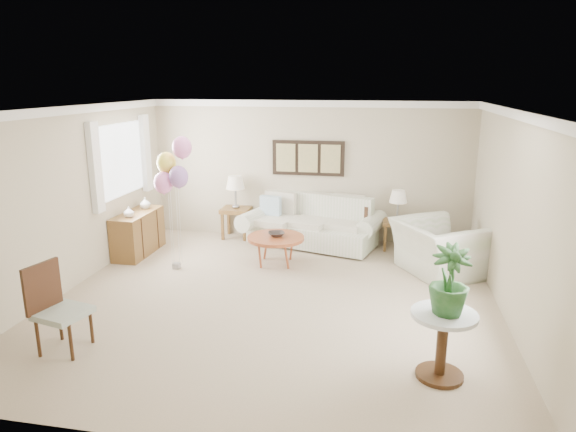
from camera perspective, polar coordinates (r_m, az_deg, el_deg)
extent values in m
plane|color=tan|center=(7.20, -1.50, -9.29)|extent=(6.00, 6.00, 0.00)
cube|color=#B8AD92|center=(9.66, 2.27, 5.00)|extent=(6.00, 0.04, 2.60)
cube|color=#B8AD92|center=(4.04, -10.87, -9.27)|extent=(6.00, 0.04, 2.60)
cube|color=#B8AD92|center=(7.96, -23.17, 1.72)|extent=(0.04, 6.00, 2.60)
cube|color=#B8AD92|center=(6.81, 23.93, -0.40)|extent=(0.04, 6.00, 2.60)
cube|color=white|center=(6.58, -1.65, 11.78)|extent=(6.00, 6.00, 0.02)
cube|color=white|center=(9.50, 2.32, 12.36)|extent=(6.00, 0.06, 0.12)
cube|color=white|center=(7.79, -23.91, 10.64)|extent=(0.06, 6.00, 0.12)
cube|color=white|center=(6.61, 24.79, 10.04)|extent=(0.06, 6.00, 0.12)
cube|color=white|center=(9.15, -18.11, 5.96)|extent=(0.04, 1.40, 1.20)
cube|color=white|center=(8.40, -20.63, 5.03)|extent=(0.10, 0.22, 1.40)
cube|color=white|center=(9.88, -15.54, 6.75)|extent=(0.10, 0.22, 1.40)
cube|color=black|center=(9.59, 2.26, 6.45)|extent=(1.35, 0.04, 0.65)
cube|color=#8C8C59|center=(9.64, -0.25, 6.50)|extent=(0.36, 0.02, 0.52)
cube|color=#8C8C59|center=(9.57, 2.23, 6.43)|extent=(0.36, 0.02, 0.52)
cube|color=#8C8C59|center=(9.52, 4.75, 6.34)|extent=(0.36, 0.02, 0.52)
cube|color=silver|center=(9.42, 2.66, -1.97)|extent=(2.42, 1.51, 0.37)
cube|color=silver|center=(9.64, 2.98, 0.93)|extent=(2.23, 0.84, 0.56)
cylinder|color=silver|center=(9.56, -3.72, -0.26)|extent=(0.57, 0.98, 0.33)
cylinder|color=silver|center=(9.27, 9.28, -0.91)|extent=(0.57, 0.98, 0.33)
cube|color=beige|center=(9.42, -1.26, -0.53)|extent=(0.79, 0.88, 0.12)
cube|color=beige|center=(9.31, 2.63, -0.73)|extent=(0.79, 0.88, 0.12)
cube|color=beige|center=(9.24, 6.60, -0.93)|extent=(0.79, 0.88, 0.12)
cube|color=#9EBCCF|center=(9.56, -1.95, 1.09)|extent=(0.39, 0.12, 0.39)
cube|color=#ECD551|center=(9.35, 7.16, 0.67)|extent=(0.39, 0.12, 0.39)
cube|color=#382216|center=(9.29, 8.06, 0.15)|extent=(0.35, 0.10, 0.35)
cube|color=silver|center=(9.48, 2.64, -3.16)|extent=(2.05, 0.82, 0.04)
cube|color=brown|center=(9.87, -5.80, 0.67)|extent=(0.54, 0.49, 0.08)
cube|color=brown|center=(9.82, -7.29, -1.20)|extent=(0.05, 0.05, 0.51)
cube|color=brown|center=(9.70, -4.87, -1.34)|extent=(0.05, 0.05, 0.51)
cube|color=brown|center=(10.18, -6.61, -0.61)|extent=(0.05, 0.05, 0.51)
cube|color=brown|center=(10.06, -4.27, -0.73)|extent=(0.05, 0.05, 0.51)
cube|color=brown|center=(9.34, 12.01, -0.71)|extent=(0.49, 0.44, 0.07)
cube|color=brown|center=(9.24, 10.73, -2.53)|extent=(0.04, 0.04, 0.46)
cube|color=brown|center=(9.25, 13.14, -2.64)|extent=(0.04, 0.04, 0.46)
cube|color=brown|center=(9.58, 10.75, -1.91)|extent=(0.04, 0.04, 0.46)
cube|color=brown|center=(9.59, 13.07, -2.02)|extent=(0.04, 0.04, 0.46)
cylinder|color=gray|center=(9.85, -5.81, 1.07)|extent=(0.15, 0.15, 0.06)
cylinder|color=gray|center=(9.81, -5.84, 2.13)|extent=(0.04, 0.04, 0.31)
cone|color=silver|center=(9.75, -5.89, 3.74)|extent=(0.35, 0.35, 0.25)
cylinder|color=gray|center=(9.32, 12.03, -0.34)|extent=(0.13, 0.13, 0.06)
cylinder|color=gray|center=(9.28, 12.08, 0.65)|extent=(0.04, 0.04, 0.28)
cone|color=silver|center=(9.23, 12.16, 2.15)|extent=(0.31, 0.31, 0.22)
cylinder|color=brown|center=(8.40, -1.36, -2.46)|extent=(0.94, 0.94, 0.05)
cylinder|color=brown|center=(8.64, 0.39, -3.61)|extent=(0.04, 0.04, 0.42)
cylinder|color=brown|center=(8.73, -2.46, -3.44)|extent=(0.04, 0.04, 0.42)
cylinder|color=brown|center=(8.32, -3.16, -4.36)|extent=(0.04, 0.04, 0.42)
cylinder|color=brown|center=(8.23, -0.17, -4.56)|extent=(0.04, 0.04, 0.42)
imported|color=#29221F|center=(8.41, -1.29, -2.03)|extent=(0.34, 0.34, 0.07)
imported|color=silver|center=(8.35, 16.29, -3.43)|extent=(1.60, 1.65, 0.82)
cylinder|color=silver|center=(5.39, 16.97, -10.45)|extent=(0.66, 0.66, 0.04)
cylinder|color=#371D10|center=(5.55, 16.70, -13.74)|extent=(0.11, 0.11, 0.66)
cylinder|color=#371D10|center=(5.71, 16.44, -16.70)|extent=(0.48, 0.48, 0.01)
imported|color=#194E1B|center=(5.24, 17.51, -6.84)|extent=(0.45, 0.45, 0.70)
cube|color=#98A292|center=(6.29, -23.72, -9.84)|extent=(0.59, 0.59, 0.07)
cylinder|color=#371D10|center=(6.35, -26.01, -12.23)|extent=(0.04, 0.04, 0.41)
cylinder|color=#371D10|center=(6.14, -22.97, -12.86)|extent=(0.04, 0.04, 0.41)
cylinder|color=#371D10|center=(6.64, -23.97, -10.84)|extent=(0.04, 0.04, 0.41)
cylinder|color=#371D10|center=(6.43, -21.01, -11.36)|extent=(0.04, 0.04, 0.41)
cube|color=#371D10|center=(6.30, -25.64, -7.09)|extent=(0.15, 0.47, 0.54)
cube|color=brown|center=(9.31, -16.30, -1.83)|extent=(0.45, 1.20, 0.74)
cube|color=#371D10|center=(9.06, -17.12, -2.36)|extent=(0.46, 0.02, 0.70)
cube|color=#371D10|center=(9.57, -15.47, -1.34)|extent=(0.46, 0.02, 0.70)
imported|color=silver|center=(8.93, -17.28, 0.43)|extent=(0.22, 0.22, 0.18)
imported|color=#B3B7AF|center=(9.44, -15.59, 1.39)|extent=(0.22, 0.22, 0.20)
cube|color=gray|center=(8.52, -12.28, -5.42)|extent=(0.11, 0.11, 0.09)
ellipsoid|color=#F983D3|center=(8.17, -13.67, 3.61)|extent=(0.30, 0.30, 0.34)
cylinder|color=silver|center=(8.34, -12.93, -1.43)|extent=(0.01, 0.01, 1.15)
ellipsoid|color=#9F6DC1|center=(8.04, -12.06, 4.28)|extent=(0.30, 0.30, 0.34)
cylinder|color=silver|center=(8.27, -12.15, -1.14)|extent=(0.01, 0.01, 1.26)
ellipsoid|color=#FFED4A|center=(8.23, -13.36, 5.76)|extent=(0.30, 0.30, 0.34)
cylinder|color=silver|center=(8.35, -12.78, -0.36)|extent=(0.01, 0.01, 1.45)
ellipsoid|color=#F983D3|center=(8.05, -11.70, 7.47)|extent=(0.30, 0.30, 0.34)
cylinder|color=silver|center=(8.25, -11.97, 0.40)|extent=(0.01, 0.01, 1.70)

